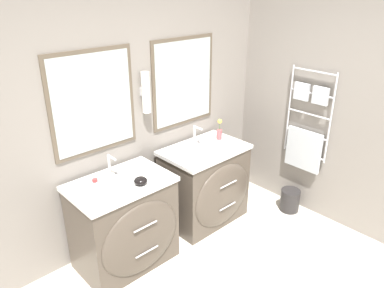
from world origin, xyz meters
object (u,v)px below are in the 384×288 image
flower_vase (219,131)px  waste_bin (290,200)px  vanity_left (126,224)px  toiletry_bottle (96,189)px  amenity_bowl (141,181)px  vanity_right (207,185)px

flower_vase → waste_bin: (0.55, -0.62, -0.81)m
flower_vase → waste_bin: bearing=-48.4°
vanity_left → toiletry_bottle: 0.57m
waste_bin → toiletry_bottle: bearing=167.6°
vanity_left → flower_vase: flower_vase is taller
vanity_left → waste_bin: 1.94m
toiletry_bottle → amenity_bowl: toiletry_bottle is taller
waste_bin → amenity_bowl: bearing=167.0°
vanity_right → toiletry_bottle: bearing=-177.4°
toiletry_bottle → waste_bin: bearing=-12.4°
vanity_left → flower_vase: bearing=4.2°
vanity_right → flower_vase: 0.59m
flower_vase → vanity_left: bearing=-175.8°
waste_bin → vanity_right: bearing=147.6°
vanity_right → waste_bin: 1.02m
vanity_right → toiletry_bottle: toiletry_bottle is taller
amenity_bowl → flower_vase: 1.21m
vanity_right → waste_bin: (0.83, -0.52, -0.30)m
vanity_left → amenity_bowl: bearing=-49.1°
toiletry_bottle → flower_vase: 1.58m
toiletry_bottle → waste_bin: (2.12, -0.47, -0.79)m
vanity_left → flower_vase: size_ratio=3.74×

